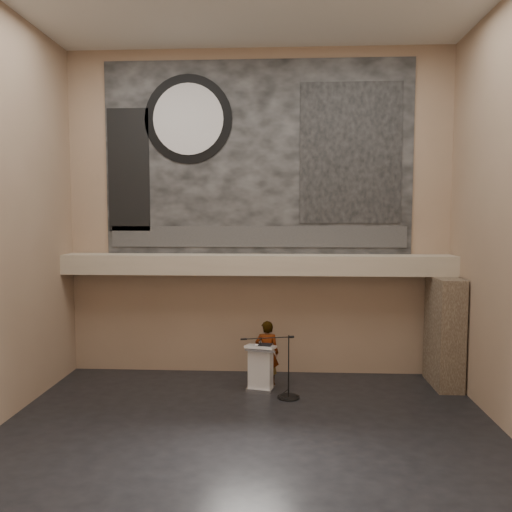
{
  "coord_description": "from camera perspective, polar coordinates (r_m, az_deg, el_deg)",
  "views": [
    {
      "loc": [
        0.63,
        -9.15,
        4.22
      ],
      "look_at": [
        0.0,
        3.2,
        3.2
      ],
      "focal_mm": 35.0,
      "sensor_mm": 36.0,
      "label": 1
    }
  ],
  "objects": [
    {
      "name": "banner_brick_print",
      "position": [
        13.74,
        -14.35,
        9.5
      ],
      "size": [
        1.1,
        0.02,
        3.2
      ],
      "primitive_type": "cube",
      "color": "black",
      "rests_on": "banner"
    },
    {
      "name": "lectern",
      "position": [
        12.29,
        0.53,
        -12.64
      ],
      "size": [
        0.78,
        0.63,
        1.13
      ],
      "rotation": [
        0.0,
        0.0,
        -0.23
      ],
      "color": "silver",
      "rests_on": "floor"
    },
    {
      "name": "wall_back",
      "position": [
        13.16,
        0.18,
        4.85
      ],
      "size": [
        10.0,
        0.02,
        8.5
      ],
      "primitive_type": "cube",
      "color": "#8E725A",
      "rests_on": "floor"
    },
    {
      "name": "sprinkler_right",
      "position": [
        12.86,
        8.58,
        -2.26
      ],
      "size": [
        0.04,
        0.04,
        0.06
      ],
      "primitive_type": "cylinder",
      "color": "#B2893D",
      "rests_on": "soffit"
    },
    {
      "name": "banner_text_strip",
      "position": [
        13.11,
        0.16,
        2.22
      ],
      "size": [
        7.76,
        0.02,
        0.55
      ],
      "primitive_type": "cube",
      "color": "#2F2F2F",
      "rests_on": "banner"
    },
    {
      "name": "soffit",
      "position": [
        12.83,
        0.09,
        -0.97
      ],
      "size": [
        10.0,
        0.8,
        0.5
      ],
      "primitive_type": "cube",
      "color": "tan",
      "rests_on": "wall_back"
    },
    {
      "name": "wall_front",
      "position": [
        5.19,
        -4.08,
        5.05
      ],
      "size": [
        10.0,
        0.02,
        8.5
      ],
      "primitive_type": "cube",
      "color": "#8E725A",
      "rests_on": "floor"
    },
    {
      "name": "banner",
      "position": [
        13.22,
        0.17,
        11.14
      ],
      "size": [
        8.0,
        0.05,
        5.0
      ],
      "primitive_type": "cube",
      "color": "black",
      "rests_on": "wall_back"
    },
    {
      "name": "floor",
      "position": [
        10.09,
        -0.99,
        -19.99
      ],
      "size": [
        10.0,
        10.0,
        0.0
      ],
      "primitive_type": "plane",
      "color": "black",
      "rests_on": "ground"
    },
    {
      "name": "binder",
      "position": [
        12.11,
        1.03,
        -10.12
      ],
      "size": [
        0.33,
        0.28,
        0.04
      ],
      "primitive_type": "cube",
      "rotation": [
        0.0,
        0.0,
        -0.15
      ],
      "color": "black",
      "rests_on": "lectern"
    },
    {
      "name": "papers",
      "position": [
        12.1,
        0.24,
        -10.21
      ],
      "size": [
        0.26,
        0.3,
        0.0
      ],
      "primitive_type": "cube",
      "rotation": [
        0.0,
        0.0,
        -0.3
      ],
      "color": "white",
      "rests_on": "lectern"
    },
    {
      "name": "banner_clock_rim",
      "position": [
        13.53,
        -7.75,
        15.23
      ],
      "size": [
        2.3,
        0.02,
        2.3
      ],
      "primitive_type": "cylinder",
      "rotation": [
        1.57,
        0.0,
        0.0
      ],
      "color": "black",
      "rests_on": "banner"
    },
    {
      "name": "banner_building_print",
      "position": [
        13.29,
        10.77,
        11.46
      ],
      "size": [
        2.6,
        0.02,
        3.6
      ],
      "primitive_type": "cube",
      "color": "black",
      "rests_on": "banner"
    },
    {
      "name": "mic_stand",
      "position": [
        11.94,
        3.56,
        -14.91
      ],
      "size": [
        1.34,
        0.53,
        1.47
      ],
      "rotation": [
        0.0,
        0.0,
        0.24
      ],
      "color": "black",
      "rests_on": "floor"
    },
    {
      "name": "banner_clock_face",
      "position": [
        13.51,
        -7.76,
        15.25
      ],
      "size": [
        1.84,
        0.02,
        1.84
      ],
      "primitive_type": "cylinder",
      "rotation": [
        1.57,
        0.0,
        0.0
      ],
      "color": "silver",
      "rests_on": "banner"
    },
    {
      "name": "sprinkler_left",
      "position": [
        12.99,
        -6.99,
        -2.17
      ],
      "size": [
        0.04,
        0.04,
        0.06
      ],
      "primitive_type": "cylinder",
      "color": "#B2893D",
      "rests_on": "soffit"
    },
    {
      "name": "stone_pier",
      "position": [
        13.25,
        20.72,
        -8.1
      ],
      "size": [
        0.6,
        1.4,
        2.7
      ],
      "primitive_type": "cube",
      "color": "#46382B",
      "rests_on": "floor"
    },
    {
      "name": "speaker_person",
      "position": [
        12.57,
        1.26,
        -11.02
      ],
      "size": [
        0.61,
        0.42,
        1.62
      ],
      "primitive_type": "imported",
      "rotation": [
        0.0,
        0.0,
        3.09
      ],
      "color": "silver",
      "rests_on": "floor"
    }
  ]
}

